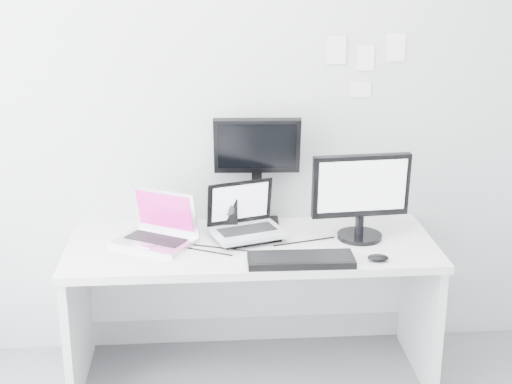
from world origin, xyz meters
TOP-DOWN VIEW (x-y plane):
  - back_wall at (0.00, 1.60)m, footprint 3.60×0.00m
  - desk at (0.00, 1.25)m, footprint 1.80×0.70m
  - macbook at (-0.48, 1.27)m, footprint 0.45×0.42m
  - speaker at (-0.11, 1.43)m, footprint 0.12×0.12m
  - dell_laptop at (-0.01, 1.30)m, footprint 0.41×0.36m
  - rear_monitor at (0.04, 1.51)m, footprint 0.44×0.18m
  - samsung_monitor at (0.54, 1.28)m, footprint 0.50×0.27m
  - keyboard at (0.21, 0.99)m, footprint 0.49×0.18m
  - mouse at (0.57, 0.99)m, footprint 0.11×0.08m
  - wall_note_0 at (0.45, 1.59)m, footprint 0.10×0.00m
  - wall_note_1 at (0.60, 1.59)m, footprint 0.09×0.00m
  - wall_note_2 at (0.75, 1.59)m, footprint 0.10×0.00m
  - wall_note_3 at (0.58, 1.59)m, footprint 0.11×0.00m

SIDE VIEW (x-z plane):
  - desk at x=0.00m, z-range 0.00..0.73m
  - mouse at x=0.57m, z-range 0.73..0.76m
  - keyboard at x=0.21m, z-range 0.73..0.76m
  - speaker at x=-0.11m, z-range 0.73..0.91m
  - macbook at x=-0.48m, z-range 0.73..1.00m
  - dell_laptop at x=-0.01m, z-range 0.73..1.02m
  - samsung_monitor at x=0.54m, z-range 0.73..1.18m
  - rear_monitor at x=0.04m, z-range 0.73..1.32m
  - back_wall at x=0.00m, z-range -0.45..3.15m
  - wall_note_3 at x=0.58m, z-range 1.38..1.46m
  - wall_note_1 at x=0.60m, z-range 1.52..1.65m
  - wall_note_0 at x=0.45m, z-range 1.55..1.69m
  - wall_note_2 at x=0.75m, z-range 1.56..1.70m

